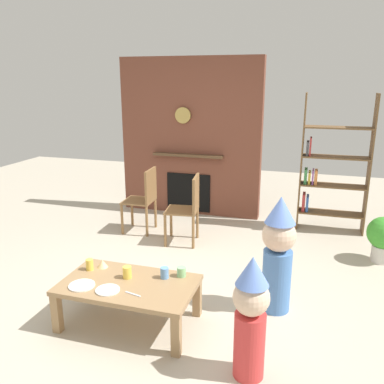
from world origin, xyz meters
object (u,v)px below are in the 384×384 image
object	(u,v)px
birthday_cake_slice	(102,264)
child_with_cone_hat	(251,315)
dining_chair_middle	(189,205)
coffee_table	(129,289)
paper_plate_rear	(82,285)
paper_cup_near_left	(90,264)
potted_plant_tall	(383,236)
child_in_pink	(278,252)
dining_chair_left	(145,196)
paper_cup_far_left	(127,272)
paper_plate_front	(108,290)
bookshelf	(329,170)
paper_cup_center	(165,273)
paper_cup_near_right	(181,272)

from	to	relation	value
birthday_cake_slice	child_with_cone_hat	xyz separation A→B (m)	(1.45, -0.54, 0.07)
child_with_cone_hat	dining_chair_middle	world-z (taller)	child_with_cone_hat
coffee_table	paper_plate_rear	xyz separation A→B (m)	(-0.35, -0.17, 0.06)
paper_cup_near_left	potted_plant_tall	world-z (taller)	potted_plant_tall
paper_plate_rear	child_in_pink	world-z (taller)	child_in_pink
paper_cup_near_left	dining_chair_left	bearing A→B (deg)	98.79
paper_cup_far_left	dining_chair_middle	xyz separation A→B (m)	(0.00, 1.79, 0.07)
paper_cup_far_left	child_with_cone_hat	bearing A→B (deg)	-20.14
paper_plate_front	coffee_table	bearing A→B (deg)	58.54
bookshelf	paper_cup_center	world-z (taller)	bookshelf
bookshelf	paper_cup_far_left	size ratio (longest dim) A/B	17.90
paper_cup_center	potted_plant_tall	xyz separation A→B (m)	(2.02, 1.81, -0.12)
coffee_table	paper_cup_center	world-z (taller)	paper_cup_center
coffee_table	birthday_cake_slice	size ratio (longest dim) A/B	11.52
paper_cup_far_left	child_with_cone_hat	xyz separation A→B (m)	(1.14, -0.42, 0.05)
bookshelf	coffee_table	xyz separation A→B (m)	(-1.66, -2.90, -0.53)
paper_cup_center	child_in_pink	xyz separation A→B (m)	(0.93, 0.43, 0.14)
child_in_pink	dining_chair_middle	distance (m)	1.78
paper_plate_front	child_with_cone_hat	bearing A→B (deg)	-7.97
paper_cup_near_right	dining_chair_left	xyz separation A→B (m)	(-1.15, 1.84, 0.08)
bookshelf	paper_plate_rear	bearing A→B (deg)	-123.25
child_in_pink	potted_plant_tall	world-z (taller)	child_in_pink
paper_plate_rear	potted_plant_tall	xyz separation A→B (m)	(2.64, 2.15, -0.08)
paper_cup_near_left	dining_chair_middle	xyz separation A→B (m)	(0.40, 1.75, 0.07)
coffee_table	dining_chair_left	xyz separation A→B (m)	(-0.75, 2.09, 0.18)
paper_cup_center	dining_chair_middle	world-z (taller)	dining_chair_middle
paper_cup_center	paper_cup_far_left	bearing A→B (deg)	-163.71
paper_cup_far_left	dining_chair_middle	distance (m)	1.79
paper_cup_far_left	dining_chair_left	distance (m)	2.13
paper_plate_rear	birthday_cake_slice	bearing A→B (deg)	91.15
dining_chair_left	paper_cup_near_left	bearing A→B (deg)	95.87
paper_plate_rear	child_with_cone_hat	distance (m)	1.46
paper_cup_near_left	paper_cup_near_right	size ratio (longest dim) A/B	1.19
paper_cup_center	paper_cup_far_left	size ratio (longest dim) A/B	0.93
paper_cup_center	dining_chair_left	size ratio (longest dim) A/B	0.11
bookshelf	paper_cup_near_left	world-z (taller)	bookshelf
birthday_cake_slice	child_in_pink	world-z (taller)	child_in_pink
coffee_table	dining_chair_middle	distance (m)	1.88
bookshelf	potted_plant_tall	world-z (taller)	bookshelf
birthday_cake_slice	child_with_cone_hat	bearing A→B (deg)	-20.40
paper_cup_near_right	paper_cup_center	bearing A→B (deg)	-151.10
paper_cup_near_right	paper_cup_center	world-z (taller)	paper_cup_center
birthday_cake_slice	child_with_cone_hat	size ratio (longest dim) A/B	0.11
paper_cup_center	dining_chair_left	xyz separation A→B (m)	(-1.01, 1.92, 0.07)
coffee_table	paper_cup_far_left	xyz separation A→B (m)	(-0.05, 0.08, 0.11)
bookshelf	paper_cup_center	size ratio (longest dim) A/B	19.32
paper_cup_near_left	paper_plate_front	size ratio (longest dim) A/B	0.52
dining_chair_middle	potted_plant_tall	world-z (taller)	dining_chair_middle
paper_cup_near_right	paper_plate_front	distance (m)	0.65
bookshelf	birthday_cake_slice	distance (m)	3.40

